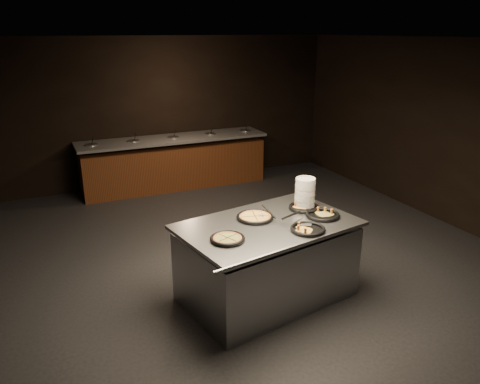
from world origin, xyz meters
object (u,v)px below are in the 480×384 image
Objects in this scene: plate_stack at (305,193)px; pan_cheese_whole at (255,217)px; serving_counter at (267,262)px; pan_veggie_whole at (227,239)px.

pan_cheese_whole is at bearing -171.69° from plate_stack.
plate_stack reaches higher than serving_counter.
pan_cheese_whole is (0.52, 0.41, 0.00)m from pan_veggie_whole.
pan_veggie_whole is (-1.25, -0.52, -0.16)m from plate_stack.
plate_stack is (0.66, 0.30, 0.67)m from serving_counter.
pan_cheese_whole is at bearing 38.52° from pan_veggie_whole.
plate_stack is 0.98× the size of pan_veggie_whole.
plate_stack reaches higher than pan_veggie_whole.
plate_stack reaches higher than pan_cheese_whole.
pan_cheese_whole reaches higher than serving_counter.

